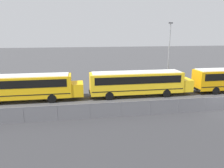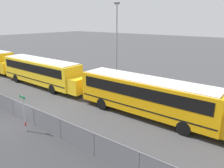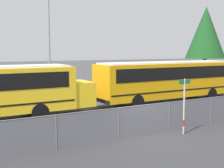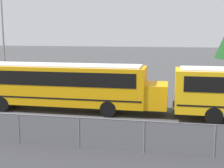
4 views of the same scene
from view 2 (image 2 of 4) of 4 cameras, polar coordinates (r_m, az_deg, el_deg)
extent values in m
plane|color=#424244|center=(18.87, -21.99, -8.82)|extent=(200.00, 200.00, 0.00)
cube|color=#9EA0A5|center=(18.58, -22.23, -6.76)|extent=(123.63, 0.03, 1.47)
cube|color=slate|center=(18.58, -22.26, -6.78)|extent=(123.63, 0.01, 1.47)
cylinder|color=slate|center=(18.32, -22.48, -4.64)|extent=(123.63, 0.05, 0.05)
cylinder|color=slate|center=(19.84, -24.44, -5.57)|extent=(0.07, 0.07, 1.47)
cylinder|color=slate|center=(17.37, -19.69, -8.12)|extent=(0.07, 0.07, 1.47)
cylinder|color=slate|center=(15.11, -13.35, -11.37)|extent=(0.07, 0.07, 1.47)
cylinder|color=slate|center=(13.15, -4.72, -15.47)|extent=(0.07, 0.07, 1.47)
cylinder|color=slate|center=(11.65, 7.00, -20.25)|extent=(0.07, 0.07, 1.47)
cube|color=yellow|center=(33.90, -25.25, 4.03)|extent=(1.42, 2.32, 1.54)
cylinder|color=black|center=(37.16, -25.66, 3.73)|extent=(1.04, 0.28, 1.04)
cube|color=yellow|center=(27.41, -18.19, 3.27)|extent=(11.86, 2.53, 2.57)
cube|color=black|center=(27.29, -18.29, 4.42)|extent=(10.91, 2.57, 0.93)
cube|color=black|center=(27.57, -18.06, 1.81)|extent=(11.63, 2.56, 0.10)
cube|color=yellow|center=(22.46, -8.47, -0.23)|extent=(1.42, 2.32, 1.54)
cube|color=black|center=(32.69, -23.94, 2.66)|extent=(0.12, 2.53, 0.24)
cube|color=silver|center=(27.15, -18.44, 6.01)|extent=(11.27, 2.27, 0.10)
cylinder|color=black|center=(25.53, -11.16, -0.13)|extent=(1.04, 0.28, 1.04)
cylinder|color=black|center=(24.18, -15.23, -1.35)|extent=(1.04, 0.28, 1.04)
cylinder|color=black|center=(31.32, -20.06, 2.25)|extent=(1.04, 0.28, 1.04)
cylinder|color=black|center=(30.22, -23.69, 1.36)|extent=(1.04, 0.28, 1.04)
cube|color=orange|center=(17.86, 8.81, -2.93)|extent=(11.86, 2.53, 2.57)
cube|color=black|center=(17.68, 8.89, -1.20)|extent=(10.91, 2.57, 0.93)
cube|color=black|center=(18.11, 8.71, -5.08)|extent=(11.63, 2.56, 0.10)
cube|color=black|center=(21.59, -5.27, -2.54)|extent=(0.12, 2.53, 0.24)
cube|color=silver|center=(17.47, 9.00, 1.20)|extent=(11.27, 2.27, 0.10)
cylinder|color=black|center=(18.02, 20.79, -8.08)|extent=(1.04, 0.28, 1.04)
cylinder|color=black|center=(16.04, 18.22, -10.94)|extent=(1.04, 0.28, 1.04)
cylinder|color=black|center=(21.07, 1.47, -3.39)|extent=(1.04, 0.28, 1.04)
cylinder|color=black|center=(19.40, -2.58, -5.20)|extent=(1.04, 0.28, 1.04)
cylinder|color=#B7B7BC|center=(16.60, -21.94, -7.17)|extent=(0.08, 0.08, 2.72)
cylinder|color=red|center=(16.92, -21.64, -9.70)|extent=(0.09, 0.09, 0.30)
cube|color=#147238|center=(16.17, -22.40, -3.23)|extent=(0.70, 0.02, 0.20)
cylinder|color=gray|center=(26.08, 1.23, 9.77)|extent=(0.16, 0.16, 9.28)
cube|color=#47474C|center=(25.96, 1.30, 20.33)|extent=(0.60, 0.24, 0.20)
camera|label=1|loc=(32.03, -74.15, 5.50)|focal=35.00mm
camera|label=3|loc=(24.67, -59.73, -0.12)|focal=50.00mm
camera|label=4|loc=(5.72, -129.26, -35.09)|focal=50.00mm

